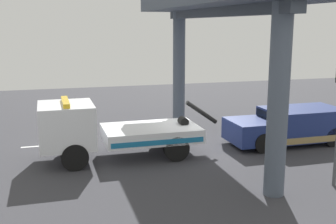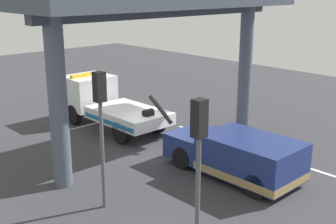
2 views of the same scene
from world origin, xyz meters
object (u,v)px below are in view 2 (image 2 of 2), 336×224
at_px(towed_van_green, 238,156).
at_px(tow_truck_white, 104,102).
at_px(traffic_light_near, 198,147).
at_px(traffic_light_far, 100,111).

bearing_deg(towed_van_green, tow_truck_white, 0.06).
xyz_separation_m(towed_van_green, traffic_light_near, (-2.63, 4.94, 2.33)).
bearing_deg(traffic_light_near, tow_truck_white, -24.18).
height_order(traffic_light_near, traffic_light_far, traffic_light_far).
distance_m(towed_van_green, traffic_light_far, 5.65).
relative_size(tow_truck_white, towed_van_green, 1.39).
distance_m(tow_truck_white, traffic_light_near, 12.19).
xyz_separation_m(towed_van_green, traffic_light_far, (1.37, 4.94, 2.38)).
distance_m(towed_van_green, traffic_light_near, 6.06).
distance_m(traffic_light_near, traffic_light_far, 4.00).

